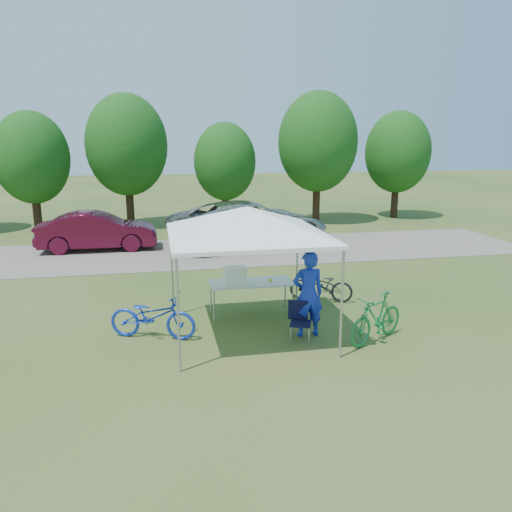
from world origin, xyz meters
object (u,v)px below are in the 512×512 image
Objects in this scene: folding_table at (251,284)px; bike_blue at (153,316)px; cyclist at (308,294)px; sedan at (98,231)px; folding_chair at (299,318)px; minivan at (249,223)px; bike_green at (377,318)px; cooler at (235,275)px; bike_dark at (321,285)px.

folding_table is 1.06× the size of bike_blue.
sedan is at bearing -61.85° from cyclist.
minivan is (0.72, 9.41, 0.41)m from folding_chair.
folding_table is 1.07× the size of cyclist.
folding_table is at bearing -45.80° from bike_blue.
sedan is (-6.47, 10.06, 0.22)m from bike_green.
folding_chair is 3.03m from bike_blue.
bike_dark is (2.31, 0.62, -0.56)m from cooler.
folding_table is at bearing -152.40° from sedan.
folding_chair is 0.50× the size of bike_dark.
cooler reaches higher than bike_green.
cooler is (-1.07, 1.69, 0.51)m from folding_chair.
cyclist is at bearing -78.59° from bike_blue.
bike_green is 0.27× the size of minivan.
bike_blue is at bearing -171.63° from folding_chair.
sedan is at bearing -177.53° from bike_green.
folding_table is 9.05m from sedan.
folding_chair is 9.45m from minivan.
bike_blue is 4.60m from bike_green.
minivan reaches higher than bike_blue.
cyclist is (1.30, -1.50, -0.08)m from cooler.
bike_dark reaches higher than folding_chair.
minivan reaches higher than folding_chair.
bike_dark is at bearing -140.48° from sedan.
sedan is (-3.89, 7.98, -0.26)m from cooler.
folding_chair is 0.19× the size of sedan.
bike_green is 1.04× the size of bike_dark.
bike_green is at bearing -83.26° from bike_blue.
folding_chair is at bearing 162.18° from minivan.
bike_blue reaches higher than folding_table.
bike_blue is 0.30× the size of minivan.
bike_green reaches higher than bike_blue.
bike_dark is (1.01, 2.12, -0.49)m from cyclist.
folding_table is at bearing 156.23° from minivan.
cooler is at bearing -154.56° from sedan.
cooler is 7.93m from minivan.
bike_blue reaches higher than folding_chair.
bike_blue is (-2.96, 0.67, 0.01)m from folding_chair.
bike_blue is 4.50m from bike_dark.
bike_green is at bearing -147.77° from sedan.
minivan is at bearing -150.55° from bike_dark.
minivan is (1.41, 7.72, 0.13)m from folding_table.
sedan is (-2.00, 9.00, 0.24)m from bike_blue.
bike_dark is 0.38× the size of sedan.
sedan reaches higher than folding_table.
folding_table is 3.75× the size of cooler.
cooler is 2.20m from bike_blue.
bike_blue is 1.10× the size of bike_green.
bike_dark is at bearing 82.89° from folding_chair.
folding_chair is 0.53m from cyclist.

